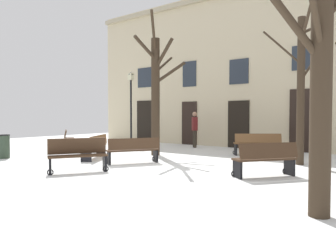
{
  "coord_description": "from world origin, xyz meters",
  "views": [
    {
      "loc": [
        6.56,
        -7.04,
        1.6
      ],
      "look_at": [
        0.0,
        1.48,
        1.23
      ],
      "focal_mm": 34.53,
      "sensor_mm": 36.0,
      "label": 1
    }
  ],
  "objects_px": {
    "bench_back_to_back_right": "(265,159)",
    "bench_by_litter_bin": "(133,150)",
    "tree_right_of_center": "(321,82)",
    "bench_facing_shops": "(68,139)",
    "tree_center": "(302,85)",
    "bench_near_center_tree": "(257,143)",
    "person_by_shop_door": "(195,128)",
    "litter_bin": "(3,146)",
    "bench_far_corner": "(78,155)",
    "bench_near_lamp": "(95,146)",
    "streetlamp": "(131,101)",
    "tree_near_facade": "(156,90)"
  },
  "relations": [
    {
      "from": "bench_back_to_back_right",
      "to": "bench_by_litter_bin",
      "type": "height_order",
      "value": "bench_back_to_back_right"
    },
    {
      "from": "tree_right_of_center",
      "to": "bench_facing_shops",
      "type": "distance_m",
      "value": 12.78
    },
    {
      "from": "tree_center",
      "to": "bench_near_center_tree",
      "type": "distance_m",
      "value": 3.26
    },
    {
      "from": "bench_near_center_tree",
      "to": "person_by_shop_door",
      "type": "distance_m",
      "value": 3.81
    },
    {
      "from": "litter_bin",
      "to": "bench_far_corner",
      "type": "height_order",
      "value": "bench_far_corner"
    },
    {
      "from": "tree_center",
      "to": "bench_near_lamp",
      "type": "bearing_deg",
      "value": -154.17
    },
    {
      "from": "bench_facing_shops",
      "to": "person_by_shop_door",
      "type": "relative_size",
      "value": 0.94
    },
    {
      "from": "bench_near_center_tree",
      "to": "person_by_shop_door",
      "type": "height_order",
      "value": "person_by_shop_door"
    },
    {
      "from": "bench_near_lamp",
      "to": "bench_far_corner",
      "type": "distance_m",
      "value": 2.78
    },
    {
      "from": "litter_bin",
      "to": "bench_by_litter_bin",
      "type": "distance_m",
      "value": 5.11
    },
    {
      "from": "bench_near_lamp",
      "to": "person_by_shop_door",
      "type": "xyz_separation_m",
      "value": [
        0.69,
        5.59,
        0.52
      ]
    },
    {
      "from": "bench_facing_shops",
      "to": "bench_near_center_tree",
      "type": "bearing_deg",
      "value": -126.56
    },
    {
      "from": "bench_back_to_back_right",
      "to": "bench_facing_shops",
      "type": "bearing_deg",
      "value": -60.08
    },
    {
      "from": "bench_facing_shops",
      "to": "bench_near_lamp",
      "type": "relative_size",
      "value": 0.95
    },
    {
      "from": "streetlamp",
      "to": "bench_back_to_back_right",
      "type": "bearing_deg",
      "value": -25.24
    },
    {
      "from": "tree_near_facade",
      "to": "tree_center",
      "type": "distance_m",
      "value": 5.32
    },
    {
      "from": "tree_center",
      "to": "bench_near_center_tree",
      "type": "xyz_separation_m",
      "value": [
        -2.04,
        1.45,
        -2.09
      ]
    },
    {
      "from": "streetlamp",
      "to": "bench_by_litter_bin",
      "type": "relative_size",
      "value": 2.25
    },
    {
      "from": "bench_facing_shops",
      "to": "bench_far_corner",
      "type": "bearing_deg",
      "value": -178.82
    },
    {
      "from": "bench_by_litter_bin",
      "to": "bench_near_lamp",
      "type": "xyz_separation_m",
      "value": [
        -1.9,
        -0.0,
        0.02
      ]
    },
    {
      "from": "tree_right_of_center",
      "to": "streetlamp",
      "type": "relative_size",
      "value": 1.16
    },
    {
      "from": "streetlamp",
      "to": "bench_near_lamp",
      "type": "distance_m",
      "value": 5.57
    },
    {
      "from": "streetlamp",
      "to": "litter_bin",
      "type": "height_order",
      "value": "streetlamp"
    },
    {
      "from": "tree_center",
      "to": "bench_back_to_back_right",
      "type": "xyz_separation_m",
      "value": [
        -0.14,
        -2.68,
        -2.1
      ]
    },
    {
      "from": "tree_center",
      "to": "bench_by_litter_bin",
      "type": "distance_m",
      "value": 5.81
    },
    {
      "from": "bench_back_to_back_right",
      "to": "bench_near_lamp",
      "type": "bearing_deg",
      "value": -49.39
    },
    {
      "from": "streetlamp",
      "to": "bench_far_corner",
      "type": "xyz_separation_m",
      "value": [
        4.41,
        -6.67,
        -1.86
      ]
    },
    {
      "from": "tree_right_of_center",
      "to": "bench_far_corner",
      "type": "bearing_deg",
      "value": 178.81
    },
    {
      "from": "litter_bin",
      "to": "bench_facing_shops",
      "type": "bearing_deg",
      "value": 107.81
    },
    {
      "from": "litter_bin",
      "to": "bench_far_corner",
      "type": "xyz_separation_m",
      "value": [
        4.6,
        -0.12,
        0.05
      ]
    },
    {
      "from": "streetlamp",
      "to": "bench_far_corner",
      "type": "distance_m",
      "value": 8.21
    },
    {
      "from": "tree_center",
      "to": "person_by_shop_door",
      "type": "xyz_separation_m",
      "value": [
        -5.66,
        2.51,
        -1.58
      ]
    },
    {
      "from": "litter_bin",
      "to": "bench_near_center_tree",
      "type": "relative_size",
      "value": 0.5
    },
    {
      "from": "tree_near_facade",
      "to": "bench_near_center_tree",
      "type": "xyz_separation_m",
      "value": [
        3.21,
        2.39,
        -2.1
      ]
    },
    {
      "from": "tree_right_of_center",
      "to": "bench_by_litter_bin",
      "type": "bearing_deg",
      "value": 160.0
    },
    {
      "from": "tree_right_of_center",
      "to": "tree_near_facade",
      "type": "bearing_deg",
      "value": 147.85
    },
    {
      "from": "tree_right_of_center",
      "to": "bench_far_corner",
      "type": "xyz_separation_m",
      "value": [
        -6.29,
        0.13,
        -1.63
      ]
    },
    {
      "from": "streetlamp",
      "to": "tree_near_facade",
      "type": "bearing_deg",
      "value": -33.03
    },
    {
      "from": "tree_center",
      "to": "litter_bin",
      "type": "distance_m",
      "value": 10.68
    },
    {
      "from": "tree_near_facade",
      "to": "bench_far_corner",
      "type": "height_order",
      "value": "tree_near_facade"
    },
    {
      "from": "tree_right_of_center",
      "to": "person_by_shop_door",
      "type": "relative_size",
      "value": 2.54
    },
    {
      "from": "litter_bin",
      "to": "tree_near_facade",
      "type": "bearing_deg",
      "value": 46.61
    },
    {
      "from": "bench_near_lamp",
      "to": "person_by_shop_door",
      "type": "height_order",
      "value": "person_by_shop_door"
    },
    {
      "from": "tree_right_of_center",
      "to": "litter_bin",
      "type": "xyz_separation_m",
      "value": [
        -10.88,
        0.25,
        -1.68
      ]
    },
    {
      "from": "bench_facing_shops",
      "to": "tree_right_of_center",
      "type": "bearing_deg",
      "value": -163.59
    },
    {
      "from": "bench_near_center_tree",
      "to": "tree_right_of_center",
      "type": "bearing_deg",
      "value": 83.46
    },
    {
      "from": "tree_near_facade",
      "to": "streetlamp",
      "type": "xyz_separation_m",
      "value": [
        -3.72,
        2.42,
        -0.22
      ]
    },
    {
      "from": "streetlamp",
      "to": "bench_near_lamp",
      "type": "bearing_deg",
      "value": -60.2
    },
    {
      "from": "bench_back_to_back_right",
      "to": "tree_right_of_center",
      "type": "bearing_deg",
      "value": 72.34
    },
    {
      "from": "tree_center",
      "to": "bench_by_litter_bin",
      "type": "xyz_separation_m",
      "value": [
        -4.45,
        -3.07,
        -2.12
      ]
    }
  ]
}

